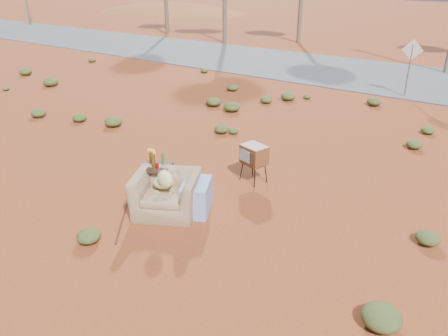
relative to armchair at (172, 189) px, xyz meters
The scene contains 9 objects.
ground 0.54m from the armchair, ahead, with size 140.00×140.00×0.00m, color maroon.
highway 15.01m from the armchair, 89.64° to the left, with size 140.00×7.00×0.04m, color #565659.
dirt_mound 45.28m from the armchair, 131.33° to the left, with size 26.00×18.00×2.00m, color brown.
armchair is the anchor object (origin of this frame).
tv_unit 2.27m from the armchair, 73.91° to the left, with size 0.67×0.59×0.91m.
side_table 0.75m from the armchair, 159.25° to the left, with size 0.72×0.72×1.12m.
rusty_bar 1.19m from the armchair, 118.69° to the right, with size 0.04×0.04×1.46m, color #491D13.
road_sign 12.15m from the armchair, 82.43° to the left, with size 0.78×0.06×2.19m.
scrub_patch 4.49m from the armchair, 99.40° to the left, with size 17.49×8.07×0.33m.
Camera 1 is at (5.28, -5.84, 4.61)m, focal length 35.00 mm.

